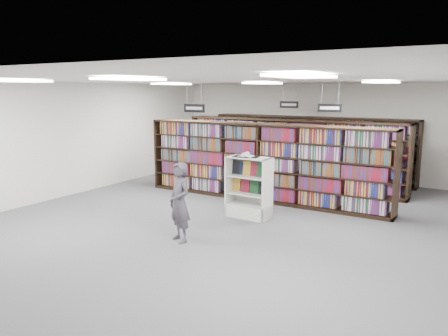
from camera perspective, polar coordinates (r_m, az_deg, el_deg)
The scene contains 19 objects.
floor at distance 10.37m, azimuth -0.07°, elevation -6.56°, with size 12.00×12.00×0.00m, color #4D4D52.
ceiling at distance 9.93m, azimuth -0.08°, elevation 11.42°, with size 10.00×12.00×0.10m, color silver.
wall_back at distance 15.44m, azimuth 11.55°, elevation 4.80°, with size 10.00×0.10×3.20m, color silver.
wall_left at distance 13.30m, azimuth -18.89°, elevation 3.64°, with size 0.10×12.00×3.20m, color silver.
bookshelf_row_near at distance 11.85m, azimuth 4.93°, elevation 0.73°, with size 7.00×0.60×2.10m.
bookshelf_row_mid at distance 13.65m, azimuth 8.65°, elevation 1.89°, with size 7.00×0.60×2.10m.
bookshelf_row_far at distance 15.22m, azimuth 11.10°, elevation 2.66°, with size 7.00×0.60×2.10m.
aisle_sign_left at distance 11.60m, azimuth -3.91°, elevation 7.90°, with size 0.65×0.02×0.80m.
aisle_sign_right at distance 12.07m, azimuth 13.64°, elevation 7.73°, with size 0.65×0.02×0.80m.
aisle_sign_center at distance 14.64m, azimuth 8.49°, elevation 8.27°, with size 0.65×0.02×0.80m.
troffer_front_left at distance 9.82m, azimuth -25.30°, elevation 10.25°, with size 0.60×1.20×0.04m, color white.
troffer_front_center at distance 7.53m, azimuth -12.21°, elevation 11.31°, with size 0.60×1.20×0.04m, color white.
troffer_front_right at distance 5.90m, azimuth 10.05°, elevation 11.77°, with size 0.60×1.20×0.04m, color white.
troffer_back_left at distance 13.28m, azimuth -6.83°, elevation 10.84°, with size 0.60×1.20×0.04m, color white.
troffer_back_center at distance 11.69m, azimuth 5.09°, elevation 10.98°, with size 0.60×1.20×0.04m, color white.
troffer_back_right at distance 10.72m, azimuth 19.91°, elevation 10.52°, with size 0.60×1.20×0.04m, color white.
endcap_display at distance 10.38m, azimuth 3.34°, elevation -3.76°, with size 1.05×0.55×1.45m.
open_book at distance 10.16m, azimuth 2.87°, elevation 1.64°, with size 0.64×0.43×0.13m.
shopper at distance 8.67m, azimuth -5.81°, elevation -4.48°, with size 0.58×0.38×1.60m, color #4A4650.
Camera 1 is at (5.14, -8.50, 2.97)m, focal length 35.00 mm.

